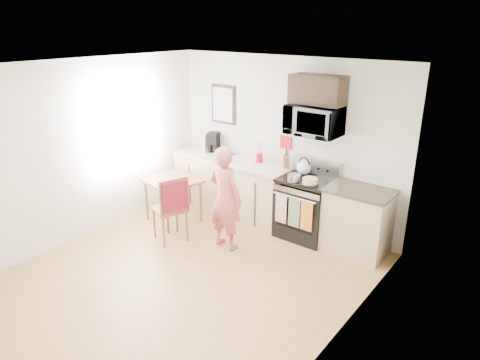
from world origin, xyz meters
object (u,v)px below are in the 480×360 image
Objects in this scene: range at (306,209)px; chair at (173,202)px; dining_table at (173,184)px; cake at (310,181)px; person at (225,198)px; microwave at (314,120)px.

range is 1.14× the size of chair.
dining_table is at bearing -156.42° from range.
person is at bearing -137.50° from cake.
person is at bearing -123.97° from microwave.
person is 1.21m from cake.
range is 1.49× the size of dining_table.
cake is at bearing 17.74° from dining_table.
dining_table is 2.21m from cake.
range is 4.45× the size of cake.
microwave is 0.74× the size of chair.
cake is (0.88, 0.80, 0.21)m from person.
chair is at bearing -141.66° from cake.
chair reaches higher than dining_table.
range is 0.77× the size of person.
microwave is at bearing -121.60° from person.
cake is (1.52, 1.20, 0.31)m from chair.
dining_table is at bearing -153.87° from microwave.
dining_table is at bearing 157.22° from chair.
microwave reaches higher than dining_table.
dining_table is at bearing -4.14° from person.
chair is (-1.37, -1.38, 0.22)m from range.
range reaches higher than dining_table.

